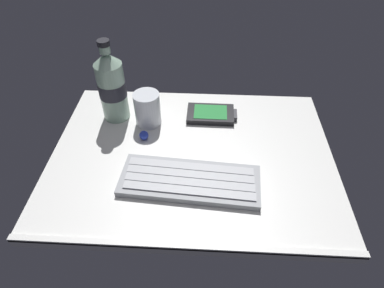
# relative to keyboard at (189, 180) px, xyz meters

# --- Properties ---
(ground_plane) EXTENTS (0.64, 0.48, 0.03)m
(ground_plane) POSITION_rel_keyboard_xyz_m (0.00, 0.09, -0.02)
(ground_plane) COLOR silver
(keyboard) EXTENTS (0.30, 0.13, 0.02)m
(keyboard) POSITION_rel_keyboard_xyz_m (0.00, 0.00, 0.00)
(keyboard) COLOR #93969B
(keyboard) RESTS_ON ground_plane
(handheld_device) EXTENTS (0.13, 0.08, 0.02)m
(handheld_device) POSITION_rel_keyboard_xyz_m (0.04, 0.23, -0.00)
(handheld_device) COLOR black
(handheld_device) RESTS_ON ground_plane
(juice_cup) EXTENTS (0.06, 0.06, 0.09)m
(juice_cup) POSITION_rel_keyboard_xyz_m (-0.11, 0.19, 0.03)
(juice_cup) COLOR silver
(juice_cup) RESTS_ON ground_plane
(water_bottle) EXTENTS (0.07, 0.07, 0.21)m
(water_bottle) POSITION_rel_keyboard_xyz_m (-0.20, 0.22, 0.08)
(water_bottle) COLOR #9EC1A8
(water_bottle) RESTS_ON ground_plane
(trackball_mouse) EXTENTS (0.02, 0.02, 0.02)m
(trackball_mouse) POSITION_rel_keyboard_xyz_m (-0.12, 0.13, 0.00)
(trackball_mouse) COLOR #2338B2
(trackball_mouse) RESTS_ON ground_plane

